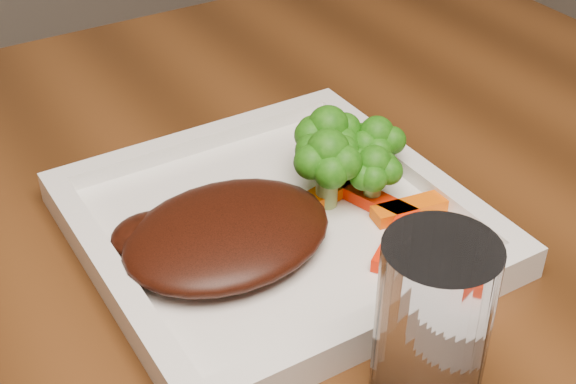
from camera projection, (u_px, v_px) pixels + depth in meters
plate at (276, 230)px, 0.59m from camera, size 0.27×0.27×0.01m
steak at (227, 234)px, 0.56m from camera, size 0.16×0.13×0.03m
broccoli_0 at (328, 140)px, 0.62m from camera, size 0.07×0.07×0.07m
broccoli_1 at (376, 143)px, 0.62m from camera, size 0.06×0.06×0.06m
broccoli_2 at (374, 172)px, 0.59m from camera, size 0.06×0.06×0.06m
broccoli_3 at (327, 170)px, 0.59m from camera, size 0.08×0.08×0.06m
carrot_0 at (394, 245)px, 0.56m from camera, size 0.05×0.04×0.01m
carrot_1 at (413, 208)px, 0.60m from camera, size 0.07×0.03×0.01m
carrot_3 at (352, 145)px, 0.67m from camera, size 0.05×0.04×0.01m
carrot_5 at (378, 203)px, 0.60m from camera, size 0.03×0.07×0.01m
carrot_6 at (334, 190)px, 0.61m from camera, size 0.06×0.03×0.01m
drinking_glass at (431, 334)px, 0.43m from camera, size 0.07×0.07×0.12m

